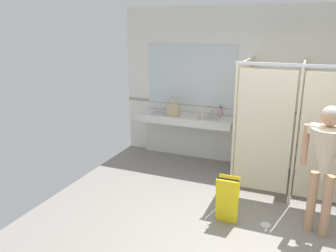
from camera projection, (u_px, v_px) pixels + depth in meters
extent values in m
cube|color=gray|center=(246.00, 239.00, 4.30)|extent=(5.86, 5.45, 0.10)
cube|color=silver|center=(276.00, 89.00, 6.09)|extent=(5.86, 0.12, 2.87)
cube|color=#9E937F|center=(274.00, 111.00, 6.14)|extent=(5.86, 0.01, 0.06)
cube|color=silver|center=(185.00, 119.00, 6.53)|extent=(1.84, 0.53, 0.14)
cube|color=silver|center=(189.00, 138.00, 6.86)|extent=(1.84, 0.08, 0.74)
cube|color=#ADADA8|center=(162.00, 116.00, 6.67)|extent=(0.42, 0.29, 0.11)
cylinder|color=silver|center=(166.00, 108.00, 6.82)|extent=(0.04, 0.04, 0.11)
cylinder|color=silver|center=(165.00, 107.00, 6.76)|extent=(0.03, 0.11, 0.03)
sphere|color=silver|center=(170.00, 110.00, 6.81)|extent=(0.04, 0.04, 0.04)
cube|color=#ADADA8|center=(208.00, 121.00, 6.33)|extent=(0.42, 0.29, 0.11)
cylinder|color=silver|center=(212.00, 113.00, 6.49)|extent=(0.04, 0.04, 0.11)
cylinder|color=silver|center=(211.00, 111.00, 6.42)|extent=(0.03, 0.11, 0.03)
sphere|color=silver|center=(215.00, 114.00, 6.48)|extent=(0.04, 0.04, 0.04)
cube|color=silver|center=(191.00, 75.00, 6.55)|extent=(1.74, 0.02, 1.15)
cube|color=beige|center=(243.00, 118.00, 5.65)|extent=(0.03, 1.42, 1.88)
cylinder|color=silver|center=(231.00, 190.00, 5.35)|extent=(0.05, 0.05, 0.12)
cube|color=beige|center=(298.00, 123.00, 5.34)|extent=(0.03, 1.42, 1.88)
cylinder|color=silver|center=(289.00, 200.00, 5.04)|extent=(0.05, 0.05, 0.12)
cube|color=beige|center=(264.00, 132.00, 4.89)|extent=(0.77, 0.03, 1.78)
cube|color=beige|center=(330.00, 140.00, 4.58)|extent=(0.77, 0.03, 1.78)
cylinder|color=tan|center=(326.00, 206.00, 4.19)|extent=(0.11, 0.11, 0.81)
cylinder|color=tan|center=(311.00, 202.00, 4.30)|extent=(0.11, 0.11, 0.81)
cone|color=beige|center=(325.00, 156.00, 4.07)|extent=(0.51, 0.51, 0.69)
cube|color=beige|center=(329.00, 131.00, 3.98)|extent=(0.46, 0.29, 0.10)
cylinder|color=tan|center=(305.00, 145.00, 4.20)|extent=(0.08, 0.08, 0.51)
sphere|color=tan|center=(331.00, 117.00, 3.93)|extent=(0.22, 0.22, 0.22)
sphere|color=#A59E93|center=(331.00, 115.00, 3.94)|extent=(0.22, 0.22, 0.22)
cube|color=tan|center=(173.00, 110.00, 6.43)|extent=(0.23, 0.10, 0.24)
torus|color=tan|center=(173.00, 101.00, 6.39)|extent=(0.17, 0.02, 0.17)
cylinder|color=#D899B2|center=(220.00, 112.00, 6.40)|extent=(0.07, 0.07, 0.17)
cylinder|color=black|center=(220.00, 107.00, 6.37)|extent=(0.03, 0.03, 0.04)
cylinder|color=beige|center=(203.00, 116.00, 6.29)|extent=(0.07, 0.07, 0.10)
cube|color=yellow|center=(226.00, 202.00, 4.46)|extent=(0.28, 0.10, 0.64)
cube|color=yellow|center=(228.00, 199.00, 4.54)|extent=(0.28, 0.10, 0.64)
cylinder|color=black|center=(228.00, 179.00, 4.42)|extent=(0.28, 0.02, 0.02)
cylinder|color=#B7BABF|center=(265.00, 225.00, 4.52)|extent=(0.14, 0.14, 0.01)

